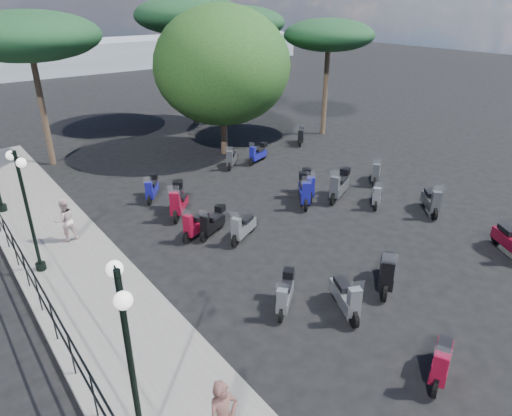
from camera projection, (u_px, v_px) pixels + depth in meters
ground at (316, 255)px, 14.64m from camera, size 120.00×120.00×0.00m
sidewalk at (82, 280)px, 13.22m from camera, size 3.00×30.00×0.15m
railing at (30, 274)px, 12.02m from camera, size 0.04×26.04×1.10m
lamp_post_0 at (130, 359)px, 7.22m from camera, size 0.48×1.11×3.86m
lamp_post_1 at (27, 205)px, 12.72m from camera, size 0.35×1.09×3.70m
pedestrian_far at (65, 220)px, 14.94m from camera, size 0.74×0.58×1.48m
scooter_1 at (441, 362)px, 9.75m from camera, size 1.52×0.86×1.30m
scooter_2 at (285, 295)px, 11.96m from camera, size 1.22×1.07×1.18m
scooter_3 at (213, 223)px, 15.71m from camera, size 1.39×0.85×1.20m
scooter_4 at (243, 228)px, 15.39m from camera, size 1.48×0.88×1.28m
scooter_5 at (180, 205)px, 17.18m from camera, size 1.09×1.14×1.18m
scooter_6 at (346, 297)px, 11.80m from camera, size 0.91×1.60×1.37m
scooter_7 at (197, 225)px, 15.58m from camera, size 1.52×0.81×1.28m
scooter_8 at (177, 201)px, 17.10m from camera, size 1.21×1.63×1.49m
scooter_9 at (152, 189)px, 18.48m from camera, size 1.03×1.27×1.19m
scooter_12 at (387, 272)px, 12.81m from camera, size 1.58×1.22×1.49m
scooter_13 at (308, 185)px, 18.73m from camera, size 1.09×1.46×1.33m
scooter_14 at (304, 191)px, 18.03m from camera, size 1.26×1.54×1.45m
scooter_15 at (231, 159)px, 21.98m from camera, size 1.13×1.15×1.21m
scooter_18 at (431, 202)px, 17.27m from camera, size 1.23×1.39×1.40m
scooter_19 at (339, 186)px, 18.48m from camera, size 1.72×1.02×1.47m
scooter_20 at (258, 154)px, 22.60m from camera, size 1.43×0.73×1.18m
scooter_23 at (511, 241)px, 14.46m from camera, size 1.08×1.63×1.46m
scooter_24 at (376, 196)px, 17.94m from camera, size 1.21×1.00×1.18m
scooter_25 at (376, 173)px, 20.15m from camera, size 1.37×1.05×1.29m
scooter_26 at (301, 136)px, 25.42m from camera, size 1.16×1.16×1.19m
broadleaf_tree at (222, 66)px, 22.28m from camera, size 6.74×6.74×7.31m
pine_0 at (189, 15)px, 27.04m from camera, size 6.54×6.54×7.66m
pine_1 at (238, 23)px, 27.08m from camera, size 5.64×5.64×7.09m
pine_2 at (28, 36)px, 20.07m from camera, size 6.30×6.30×7.06m
pine_3 at (329, 35)px, 25.18m from camera, size 5.04×5.04×6.49m
distant_hills at (10, 61)px, 46.54m from camera, size 70.00×8.00×3.00m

